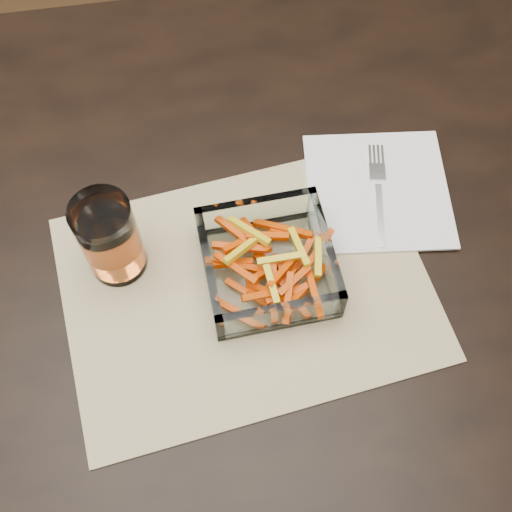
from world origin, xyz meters
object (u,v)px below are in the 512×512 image
object	(u,v)px
glass_bowl	(268,264)
fork	(378,190)
tumbler	(110,240)
dining_table	(151,271)

from	to	relation	value
glass_bowl	fork	distance (m)	0.19
tumbler	fork	size ratio (longest dim) A/B	0.78
fork	tumbler	bearing A→B (deg)	-160.81
fork	glass_bowl	bearing A→B (deg)	-139.15
glass_bowl	tumbler	world-z (taller)	tumbler
dining_table	tumbler	size ratio (longest dim) A/B	12.72
dining_table	fork	distance (m)	0.34
dining_table	glass_bowl	distance (m)	0.21
tumbler	fork	world-z (taller)	tumbler
dining_table	fork	bearing A→B (deg)	3.94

